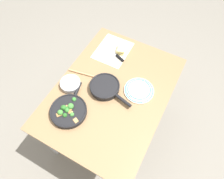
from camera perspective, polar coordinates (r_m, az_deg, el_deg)
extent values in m
plane|color=slate|center=(2.18, 0.00, -10.16)|extent=(14.00, 14.00, 0.00)
cube|color=olive|center=(1.53, 0.00, -0.67)|extent=(1.13, 0.82, 0.03)
cylinder|color=#BCBCC1|center=(2.18, -1.85, 8.43)|extent=(0.05, 0.05, 0.70)
cylinder|color=#BCBCC1|center=(1.84, -17.87, -13.93)|extent=(0.05, 0.05, 0.70)
cylinder|color=#BCBCC1|center=(2.06, 15.44, 0.94)|extent=(0.05, 0.05, 0.70)
cylinder|color=black|center=(1.45, -12.27, -6.11)|extent=(0.26, 0.26, 0.04)
torus|color=black|center=(1.44, -12.41, -5.80)|extent=(0.26, 0.26, 0.01)
cylinder|color=black|center=(1.52, -9.75, 0.16)|extent=(0.12, 0.05, 0.02)
cylinder|color=#245B1C|center=(1.47, -13.64, -5.41)|extent=(0.01, 0.01, 0.02)
sphere|color=#2D6B28|center=(1.45, -13.81, -5.04)|extent=(0.03, 0.03, 0.03)
cylinder|color=#2C6823|center=(1.45, -12.47, -6.17)|extent=(0.01, 0.01, 0.02)
sphere|color=#387A33|center=(1.43, -12.63, -5.81)|extent=(0.03, 0.03, 0.03)
cylinder|color=#357027|center=(1.43, -11.22, -7.32)|extent=(0.01, 0.01, 0.02)
sphere|color=#428438|center=(1.42, -11.36, -7.01)|extent=(0.03, 0.03, 0.03)
cylinder|color=#205218|center=(1.46, -12.76, -5.86)|extent=(0.01, 0.01, 0.02)
sphere|color=#286023|center=(1.44, -12.92, -5.51)|extent=(0.03, 0.03, 0.03)
cylinder|color=#2C6823|center=(1.48, -10.65, -3.15)|extent=(0.01, 0.01, 0.02)
sphere|color=#387A33|center=(1.47, -10.78, -2.78)|extent=(0.03, 0.03, 0.03)
cylinder|color=#357027|center=(1.45, -14.35, -6.76)|extent=(0.01, 0.01, 0.02)
sphere|color=#428438|center=(1.43, -14.56, -6.36)|extent=(0.04, 0.04, 0.04)
cylinder|color=#357027|center=(1.46, -11.53, -5.16)|extent=(0.02, 0.02, 0.02)
sphere|color=#428438|center=(1.43, -11.71, -4.69)|extent=(0.04, 0.04, 0.04)
cylinder|color=#2C6823|center=(1.46, -12.44, -5.64)|extent=(0.01, 0.01, 0.02)
sphere|color=#387A33|center=(1.44, -12.58, -5.31)|extent=(0.03, 0.03, 0.03)
cylinder|color=#245B1C|center=(1.47, -13.43, -5.43)|extent=(0.01, 0.01, 0.02)
sphere|color=#2D6B28|center=(1.45, -13.61, -5.03)|extent=(0.04, 0.04, 0.04)
cylinder|color=#205218|center=(1.44, -13.16, -7.50)|extent=(0.01, 0.01, 0.02)
sphere|color=#286023|center=(1.42, -13.31, -7.18)|extent=(0.03, 0.03, 0.03)
cube|color=#AD7F4C|center=(1.41, -10.23, -8.89)|extent=(0.04, 0.04, 0.03)
cube|color=#9E703D|center=(1.45, -12.27, -5.87)|extent=(0.04, 0.05, 0.03)
cube|color=#9E703D|center=(1.45, -14.75, -7.11)|extent=(0.05, 0.05, 0.03)
cube|color=#AD7F4C|center=(1.45, -12.56, -5.50)|extent=(0.04, 0.05, 0.04)
cube|color=olive|center=(1.46, -12.08, -5.16)|extent=(0.03, 0.04, 0.03)
cube|color=#AD7F4C|center=(1.44, -11.70, -6.59)|extent=(0.03, 0.04, 0.03)
cylinder|color=black|center=(1.51, -2.11, 0.69)|extent=(0.22, 0.22, 0.05)
torus|color=black|center=(1.49, -2.14, 1.16)|extent=(0.23, 0.23, 0.01)
cylinder|color=black|center=(1.44, 3.23, -3.15)|extent=(0.06, 0.14, 0.02)
cylinder|color=#DBC156|center=(1.51, -2.10, 0.61)|extent=(0.18, 0.18, 0.02)
cylinder|color=tan|center=(1.60, -7.13, 4.22)|extent=(0.07, 0.31, 0.02)
ellipsoid|color=tan|center=(1.56, -1.02, 2.61)|extent=(0.05, 0.07, 0.02)
cube|color=silver|center=(1.76, 0.25, 11.13)|extent=(0.32, 0.27, 0.00)
cube|color=silver|center=(1.76, -0.55, 11.30)|extent=(0.09, 0.17, 0.01)
cylinder|color=black|center=(1.69, 2.25, 9.00)|extent=(0.05, 0.09, 0.02)
cube|color=#EFD67A|center=(1.74, 2.62, 11.40)|extent=(0.11, 0.09, 0.05)
cylinder|color=silver|center=(1.53, 7.69, -0.30)|extent=(0.23, 0.23, 0.01)
torus|color=teal|center=(1.52, 7.72, -0.18)|extent=(0.22, 0.22, 0.01)
cylinder|color=silver|center=(1.52, 7.74, -0.06)|extent=(0.19, 0.19, 0.01)
torus|color=teal|center=(1.51, 7.77, 0.05)|extent=(0.18, 0.18, 0.01)
cylinder|color=#B7B7BC|center=(1.56, -11.76, 1.56)|extent=(0.15, 0.15, 0.04)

